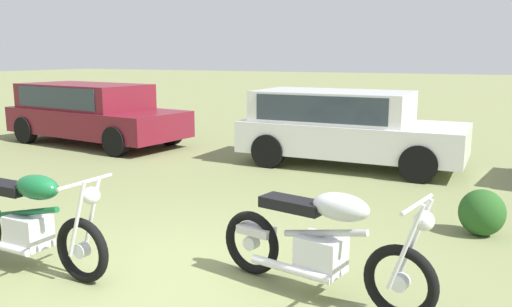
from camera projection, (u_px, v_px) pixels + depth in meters
The scene contains 6 objects.
ground_plane at pixel (165, 280), 4.92m from camera, with size 120.00×120.00×0.00m, color olive.
motorcycle_green at pixel (28, 221), 5.11m from camera, with size 2.12×0.64×1.02m.
motorcycle_silver at pixel (321, 243), 4.52m from camera, with size 2.10×0.71×1.02m.
car_burgundy at pixel (90, 109), 12.42m from camera, with size 4.72×2.31×1.43m.
car_white at pixel (342, 122), 9.96m from camera, with size 4.18×1.95×1.43m.
shrub_low at pixel (482, 213), 6.09m from camera, with size 0.53×0.47×0.56m.
Camera 1 is at (2.83, -3.74, 2.10)m, focal length 36.30 mm.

